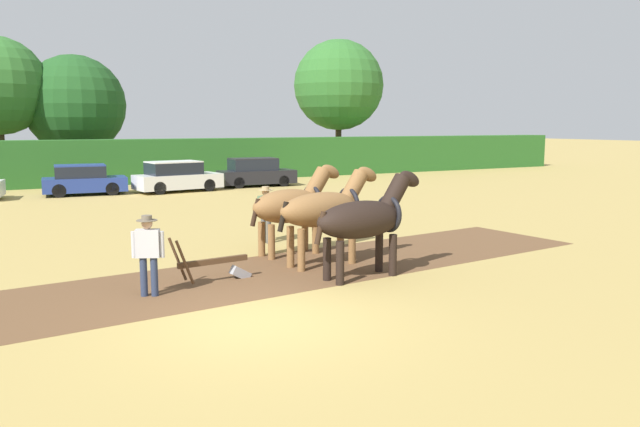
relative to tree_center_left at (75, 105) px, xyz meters
name	(u,v)px	position (x,y,z in m)	size (l,w,h in m)	color
ground_plane	(262,321)	(-1.29, -31.85, -4.57)	(240.00, 240.00, 0.00)	#A88E4C
plowed_furrow_strip	(197,284)	(-1.51, -28.91, -4.57)	(21.35, 3.58, 0.01)	brown
hedgerow	(65,163)	(-1.29, -4.63, -3.31)	(72.56, 1.93, 2.53)	#286023
tree_center_left	(75,105)	(0.00, 0.00, 0.00)	(6.09, 6.09, 7.62)	brown
tree_center	(339,85)	(17.87, -1.65, 1.62)	(6.51, 6.51, 9.46)	#423323
draft_horse_lead_left	(365,219)	(1.95, -30.08, -3.26)	(2.96, 1.09, 2.40)	black
draft_horse_lead_right	(326,209)	(1.79, -28.58, -3.22)	(2.93, 1.09, 2.41)	brown
draft_horse_trail_left	(293,205)	(1.64, -27.08, -3.28)	(2.78, 1.12, 2.38)	brown
plow	(219,266)	(-1.00, -28.86, -4.24)	(1.82, 0.51, 1.13)	#4C331E
farmer_at_plow	(148,250)	(-2.62, -29.35, -3.64)	(0.58, 0.40, 1.61)	#28334C
farmer_beside_team	(266,210)	(1.66, -25.32, -3.63)	(0.41, 0.60, 1.62)	#4C4C4C
parked_car_center	(83,180)	(-1.07, -9.77, -3.87)	(3.94, 2.08, 1.46)	navy
parked_car_center_right	(177,177)	(3.28, -10.48, -3.83)	(4.41, 2.32, 1.54)	silver
parked_car_right	(256,173)	(7.87, -9.78, -3.83)	(4.22, 1.95, 1.56)	black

